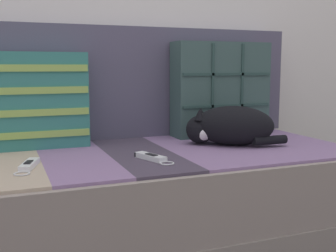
{
  "coord_description": "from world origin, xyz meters",
  "views": [
    {
      "loc": [
        -0.47,
        -1.4,
        0.71
      ],
      "look_at": [
        0.1,
        0.05,
        0.49
      ],
      "focal_mm": 45.0,
      "sensor_mm": 36.0,
      "label": 1
    }
  ],
  "objects": [
    {
      "name": "sofa_backrest",
      "position": [
        0.0,
        0.48,
        0.64
      ],
      "size": [
        1.74,
        0.14,
        0.5
      ],
      "color": "#514C60",
      "rests_on": "couch"
    },
    {
      "name": "sleeping_cat",
      "position": [
        0.39,
        0.09,
        0.47
      ],
      "size": [
        0.37,
        0.32,
        0.16
      ],
      "color": "black",
      "rests_on": "couch"
    },
    {
      "name": "throw_pillow_striped",
      "position": [
        -0.34,
        0.33,
        0.58
      ],
      "size": [
        0.4,
        0.14,
        0.38
      ],
      "color": "#337A70",
      "rests_on": "couch"
    },
    {
      "name": "game_remote_far",
      "position": [
        -0.4,
        -0.02,
        0.4
      ],
      "size": [
        0.1,
        0.19,
        0.02
      ],
      "color": "white",
      "rests_on": "couch"
    },
    {
      "name": "throw_pillow_quilted",
      "position": [
        0.48,
        0.33,
        0.61
      ],
      "size": [
        0.46,
        0.14,
        0.43
      ],
      "color": "#38514C",
      "rests_on": "couch"
    },
    {
      "name": "game_remote_near",
      "position": [
        0.0,
        -0.05,
        0.4
      ],
      "size": [
        0.1,
        0.19,
        0.02
      ],
      "color": "white",
      "rests_on": "couch"
    },
    {
      "name": "couch",
      "position": [
        0.0,
        0.13,
        0.19
      ],
      "size": [
        1.78,
        0.85,
        0.39
      ],
      "color": "gray",
      "rests_on": "ground_plane"
    }
  ]
}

